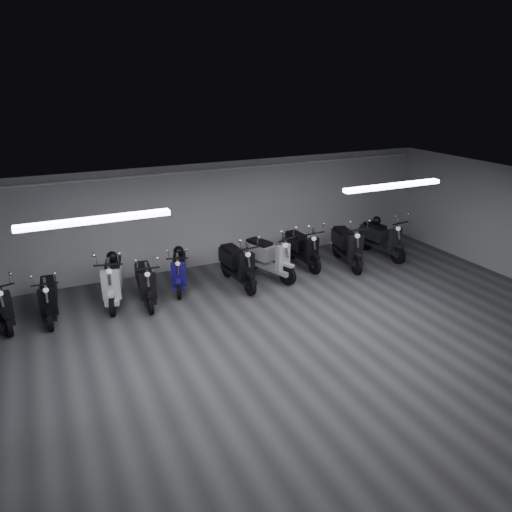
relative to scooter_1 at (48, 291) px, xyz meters
name	(u,v)px	position (x,y,z in m)	size (l,w,h in m)	color
floor	(287,356)	(3.88, -3.46, -0.63)	(14.00, 10.00, 0.01)	#3D3D3F
ceiling	(291,210)	(3.88, -3.46, 2.18)	(14.00, 10.00, 0.01)	gray
back_wall	(198,217)	(3.88, 1.55, 0.77)	(14.00, 0.01, 2.80)	#B0AFB2
fluor_strip_left	(95,220)	(0.88, -2.46, 2.11)	(2.40, 0.18, 0.08)	white
fluor_strip_right	(393,186)	(6.88, -2.46, 2.11)	(2.40, 0.18, 0.08)	white
conduit	(197,171)	(3.88, 1.46, 1.99)	(0.05, 0.05, 13.60)	white
scooter_1	(48,291)	(0.00, 0.00, 0.00)	(0.56, 1.69, 1.26)	black
scooter_2	(112,273)	(1.37, 0.19, 0.10)	(0.66, 1.97, 1.46)	silver
scooter_3	(145,276)	(2.03, -0.12, 0.03)	(0.59, 1.77, 1.31)	black
scooter_4	(179,265)	(2.94, 0.28, -0.01)	(0.56, 1.67, 1.25)	navy
scooter_5	(237,258)	(4.31, -0.10, 0.09)	(0.65, 1.95, 1.45)	black
scooter_6	(268,250)	(5.22, 0.02, 0.11)	(0.67, 2.00, 1.49)	silver
scooter_7	(302,242)	(6.40, 0.34, 0.06)	(0.62, 1.86, 1.38)	black
scooter_8	(348,239)	(7.56, -0.12, 0.12)	(0.67, 2.02, 1.50)	black
scooter_9	(382,233)	(8.85, 0.02, 0.09)	(0.65, 1.94, 1.44)	black
helmet_0	(377,220)	(8.82, 0.29, 0.39)	(0.24, 0.24, 0.24)	black
helmet_1	(112,257)	(1.44, 0.45, 0.40)	(0.25, 0.25, 0.25)	black
helmet_2	(179,251)	(3.01, 0.50, 0.27)	(0.26, 0.26, 0.26)	black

